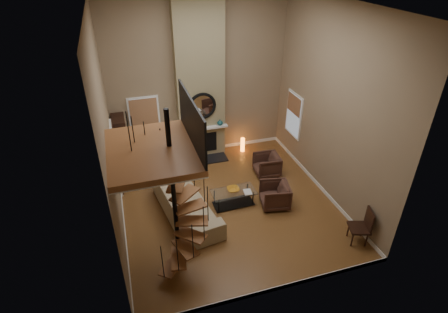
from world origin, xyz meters
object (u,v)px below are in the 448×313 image
object	(u,v)px
hutch	(122,145)
accent_lamp	(243,145)
armchair_near	(269,165)
coffee_table	(234,196)
sofa	(185,203)
side_chair	(363,225)
floor_lamp	(166,138)
armchair_far	(277,195)

from	to	relation	value
hutch	accent_lamp	size ratio (longest dim) A/B	3.57
armchair_near	coffee_table	bearing A→B (deg)	-49.66
armchair_near	coffee_table	distance (m)	2.01
sofa	side_chair	world-z (taller)	side_chair
hutch	side_chair	size ratio (longest dim) A/B	1.91
sofa	accent_lamp	xyz separation A→B (m)	(2.74, 2.88, -0.15)
hutch	armchair_near	size ratio (longest dim) A/B	2.44
floor_lamp	armchair_near	bearing A→B (deg)	-14.48
side_chair	armchair_near	bearing A→B (deg)	105.79
armchair_far	floor_lamp	world-z (taller)	floor_lamp
sofa	armchair_far	xyz separation A→B (m)	(2.63, -0.39, -0.04)
hutch	coffee_table	xyz separation A→B (m)	(2.90, -2.88, -0.67)
armchair_near	armchair_far	xyz separation A→B (m)	(-0.42, -1.60, 0.00)
sofa	coffee_table	distance (m)	1.43
hutch	armchair_far	size ratio (longest dim) A/B	2.39
hutch	side_chair	world-z (taller)	hutch
armchair_near	side_chair	bearing A→B (deg)	19.76
armchair_near	armchair_far	distance (m)	1.65
sofa	armchair_near	world-z (taller)	sofa
armchair_far	side_chair	xyz separation A→B (m)	(1.44, -2.00, 0.17)
floor_lamp	side_chair	size ratio (longest dim) A/B	1.68
armchair_far	coffee_table	size ratio (longest dim) A/B	0.62
hutch	armchair_near	world-z (taller)	hutch
armchair_far	accent_lamp	distance (m)	3.28
armchair_far	accent_lamp	bearing A→B (deg)	-170.87
hutch	armchair_far	xyz separation A→B (m)	(4.10, -3.28, -0.60)
armchair_near	accent_lamp	xyz separation A→B (m)	(-0.31, 1.68, -0.10)
hutch	side_chair	distance (m)	7.66
sofa	coffee_table	bearing A→B (deg)	-98.18
sofa	armchair_far	world-z (taller)	sofa
sofa	coffee_table	size ratio (longest dim) A/B	2.24
hutch	sofa	bearing A→B (deg)	-62.95
accent_lamp	floor_lamp	bearing A→B (deg)	-163.27
hutch	sofa	xyz separation A→B (m)	(1.48, -2.89, -0.55)
accent_lamp	coffee_table	bearing A→B (deg)	-114.47
armchair_far	side_chair	world-z (taller)	side_chair
sofa	coffee_table	xyz separation A→B (m)	(1.43, 0.01, -0.11)
sofa	side_chair	distance (m)	4.72
armchair_far	accent_lamp	xyz separation A→B (m)	(0.11, 3.27, -0.10)
side_chair	hutch	bearing A→B (deg)	136.38
sofa	armchair_near	size ratio (longest dim) A/B	3.67
sofa	side_chair	size ratio (longest dim) A/B	2.87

